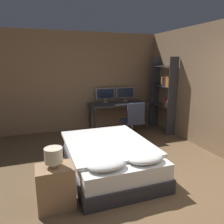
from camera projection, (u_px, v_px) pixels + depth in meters
name	position (u px, v px, depth m)	size (l,w,h in m)	color
ground_plane	(177.00, 211.00, 2.86)	(20.00, 20.00, 0.00)	brown
wall_back	(95.00, 82.00, 6.22)	(12.00, 0.06, 2.70)	#8E7051
wall_side_right	(213.00, 89.00, 4.54)	(0.06, 12.00, 2.70)	#8E7051
bed	(110.00, 158.00, 3.83)	(1.42, 1.99, 0.60)	#2D2D33
nightstand	(56.00, 187.00, 2.88)	(0.48, 0.36, 0.58)	#997551
bedside_lamp	(54.00, 155.00, 2.78)	(0.23, 0.23, 0.26)	gray
desk	(118.00, 106.00, 6.17)	(1.63, 0.70, 0.76)	#38383D
monitor_left	(105.00, 94.00, 6.22)	(0.55, 0.16, 0.41)	#B7B7BC
monitor_right	(125.00, 93.00, 6.43)	(0.55, 0.16, 0.41)	#B7B7BC
keyboard	(122.00, 104.00, 5.93)	(0.38, 0.13, 0.02)	#B7B7BC
computer_mouse	(131.00, 103.00, 6.02)	(0.07, 0.05, 0.04)	#B7B7BC
office_chair	(133.00, 123.00, 5.55)	(0.52, 0.52, 0.92)	black
bookshelf	(165.00, 91.00, 5.90)	(0.26, 0.89, 2.03)	#333338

